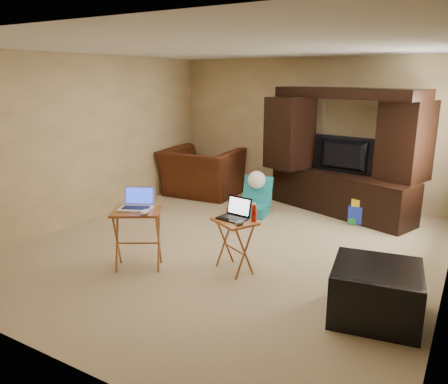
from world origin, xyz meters
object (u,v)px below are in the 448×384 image
Objects in this scene: child_rocker at (252,196)px; push_toy at (367,211)px; entertainment_center at (343,152)px; mouse_left at (145,212)px; water_bottle at (254,213)px; tray_table_left at (138,239)px; television at (342,155)px; mouse_right at (240,223)px; laptop_right at (232,209)px; recliner at (202,172)px; laptop_left at (135,199)px; tray_table_right at (235,246)px; plush_toy at (236,207)px; ottoman at (376,292)px.

push_toy is (1.70, 0.47, -0.11)m from child_rocker.
mouse_left is at bearing -89.40° from entertainment_center.
child_rocker is 3.32× the size of water_bottle.
tray_table_left is 4.92× the size of mouse_left.
television is 1.91× the size of push_toy.
mouse_right is 0.22m from water_bottle.
push_toy is 1.67× the size of laptop_right.
recliner is at bearing 129.88° from mouse_right.
push_toy is 3.58m from laptop_left.
laptop_right reaches higher than tray_table_left.
mouse_right is (0.13, -0.12, 0.33)m from tray_table_right.
television is 3.55m from laptop_left.
television is at bearing 26.01° from child_rocker.
recliner is at bearing 143.63° from plush_toy.
television is (-0.00, -0.04, -0.04)m from entertainment_center.
television is at bearing 179.32° from recliner.
mouse_left is (1.36, -3.20, 0.30)m from recliner.
laptop_right is 0.25m from water_bottle.
push_toy is at bearing 72.90° from mouse_right.
laptop_left is at bearing -146.29° from laptop_right.
television is at bearing 88.48° from laptop_right.
plush_toy is (-0.14, -0.28, -0.12)m from child_rocker.
plush_toy is at bearing 145.81° from tray_table_right.
ottoman is (0.69, -2.68, 0.05)m from push_toy.
recliner reaches higher than plush_toy.
mouse_left is at bearing -147.37° from water_bottle.
tray_table_left is at bearing -174.01° from ottoman.
laptop_left reaches higher than tray_table_left.
tray_table_right is at bearing -19.06° from laptop_right.
television is 1.64× the size of child_rocker.
laptop_left is 1.11m from laptop_right.
tray_table_right is at bearing 0.76° from laptop_left.
entertainment_center is 6.68× the size of laptop_left.
tray_table_right is 1.25m from laptop_left.
tray_table_right is 1.08m from mouse_left.
laptop_right is at bearing -2.90° from tray_table_left.
plush_toy is at bearing 63.32° from laptop_left.
child_rocker is at bearing 151.18° from recliner.
child_rocker is 1.77m from push_toy.
tray_table_left is at bearing 159.78° from mouse_left.
ottoman is at bearing -0.89° from laptop_right.
laptop_left is 1.15× the size of laptop_right.
mouse_left is (-0.04, -2.56, 0.42)m from child_rocker.
laptop_right is (0.88, -1.69, 0.54)m from plush_toy.
mouse_right is at bearing -109.29° from water_bottle.
television is at bearing 84.71° from mouse_right.
entertainment_center reaches higher than television.
laptop_right is 2.58× the size of mouse_right.
television is at bearing 70.11° from mouse_left.
laptop_left is (-2.65, -0.24, 0.57)m from ottoman.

